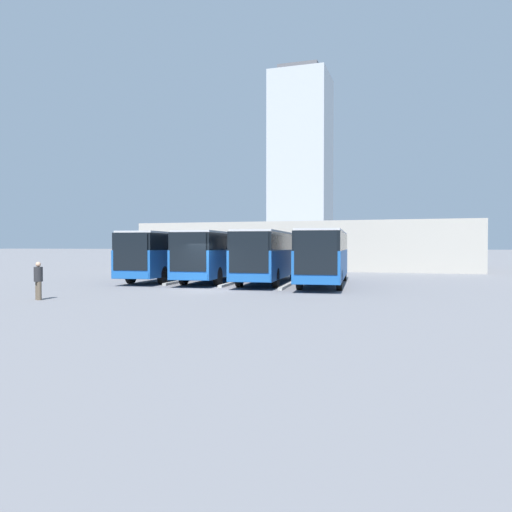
% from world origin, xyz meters
% --- Properties ---
extents(ground_plane, '(600.00, 600.00, 0.00)m').
position_xyz_m(ground_plane, '(0.00, 0.00, 0.00)').
color(ground_plane, slate).
extents(bus_0, '(3.61, 11.97, 3.27)m').
position_xyz_m(bus_0, '(-5.54, -5.30, 1.82)').
color(bus_0, '#19519E').
rests_on(bus_0, ground_plane).
extents(curb_divider_0, '(0.82, 5.73, 0.15)m').
position_xyz_m(curb_divider_0, '(-3.69, -3.56, 0.07)').
color(curb_divider_0, '#9E9E99').
rests_on(curb_divider_0, ground_plane).
extents(bus_1, '(3.61, 11.97, 3.27)m').
position_xyz_m(bus_1, '(-1.85, -5.90, 1.82)').
color(bus_1, '#19519E').
rests_on(bus_1, ground_plane).
extents(curb_divider_1, '(0.82, 5.73, 0.15)m').
position_xyz_m(curb_divider_1, '(0.00, -4.16, 0.07)').
color(curb_divider_1, '#9E9E99').
rests_on(curb_divider_1, ground_plane).
extents(bus_2, '(3.61, 11.97, 3.27)m').
position_xyz_m(bus_2, '(1.84, -6.24, 1.82)').
color(bus_2, '#19519E').
rests_on(bus_2, ground_plane).
extents(curb_divider_2, '(0.82, 5.73, 0.15)m').
position_xyz_m(curb_divider_2, '(3.69, -4.49, 0.07)').
color(curb_divider_2, '#9E9E99').
rests_on(curb_divider_2, ground_plane).
extents(bus_3, '(3.61, 11.97, 3.27)m').
position_xyz_m(bus_3, '(5.53, -6.26, 1.82)').
color(bus_3, '#19519E').
rests_on(bus_3, ground_plane).
extents(pedestrian, '(0.50, 0.50, 1.68)m').
position_xyz_m(pedestrian, '(4.97, 6.91, 0.90)').
color(pedestrian, brown).
rests_on(pedestrian, ground_plane).
extents(station_building, '(33.08, 13.04, 4.70)m').
position_xyz_m(station_building, '(0.00, -25.75, 2.38)').
color(station_building, '#A8A399').
rests_on(station_building, ground_plane).
extents(office_tower, '(20.69, 20.69, 67.66)m').
position_xyz_m(office_tower, '(29.97, -156.48, 33.23)').
color(office_tower, '#ADB2B7').
rests_on(office_tower, ground_plane).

